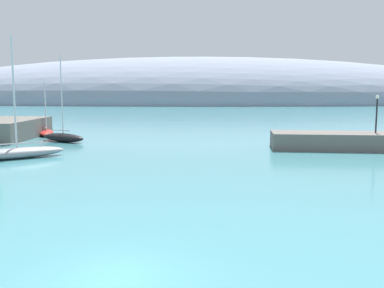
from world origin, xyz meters
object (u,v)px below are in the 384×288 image
at_px(sailboat_red_mid_mooring, 46,132).
at_px(harbor_lamp_post, 377,109).
at_px(sailboat_black_near_shore, 63,137).
at_px(sailboat_grey_outer_mooring, 17,152).

xyz_separation_m(sailboat_red_mid_mooring, harbor_lamp_post, (38.46, -12.50, 3.67)).
distance_m(sailboat_black_near_shore, harbor_lamp_post, 34.58).
bearing_deg(sailboat_black_near_shore, sailboat_red_mid_mooring, 153.16).
distance_m(sailboat_black_near_shore, sailboat_grey_outer_mooring, 12.30).
bearing_deg(sailboat_red_mid_mooring, sailboat_black_near_shore, 15.04).
height_order(sailboat_grey_outer_mooring, harbor_lamp_post, sailboat_grey_outer_mooring).
bearing_deg(sailboat_black_near_shore, harbor_lamp_post, 20.57).
xyz_separation_m(sailboat_black_near_shore, sailboat_red_mid_mooring, (-4.52, 6.90, -0.15)).
height_order(sailboat_black_near_shore, sailboat_grey_outer_mooring, sailboat_grey_outer_mooring).
bearing_deg(sailboat_red_mid_mooring, harbor_lamp_post, 53.82).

